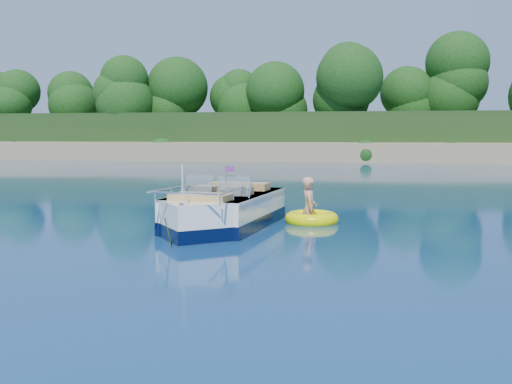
% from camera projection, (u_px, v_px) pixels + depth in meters
% --- Properties ---
extents(ground, '(160.00, 160.00, 0.00)m').
position_uv_depth(ground, '(282.00, 260.00, 10.00)').
color(ground, '#0A2649').
rests_on(ground, ground).
extents(shoreline, '(170.00, 59.00, 6.00)m').
position_uv_depth(shoreline, '(343.00, 143.00, 72.45)').
color(shoreline, '#8D7152').
rests_on(shoreline, ground).
extents(treeline, '(150.00, 7.12, 8.19)m').
position_uv_depth(treeline, '(340.00, 95.00, 49.65)').
color(treeline, black).
rests_on(treeline, ground).
extents(motorboat, '(2.45, 5.42, 1.81)m').
position_uv_depth(motorboat, '(221.00, 213.00, 13.36)').
color(motorboat, white).
rests_on(motorboat, ground).
extents(tow_tube, '(1.42, 1.42, 0.36)m').
position_uv_depth(tow_tube, '(312.00, 219.00, 14.26)').
color(tow_tube, '#F6F800').
rests_on(tow_tube, ground).
extents(boy, '(0.55, 0.94, 1.73)m').
position_uv_depth(boy, '(309.00, 222.00, 14.36)').
color(boy, tan).
rests_on(boy, ground).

